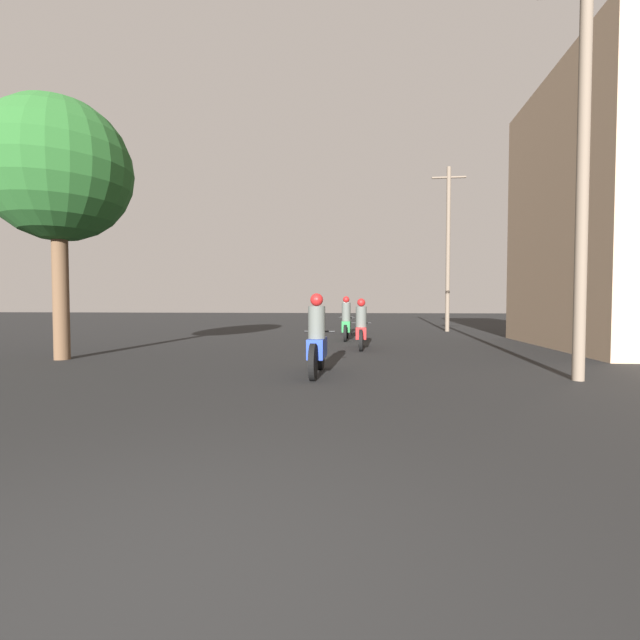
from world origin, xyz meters
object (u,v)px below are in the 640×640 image
Objects in this scene: motorcycle_red at (361,329)px; street_tree at (58,171)px; motorcycle_green at (346,322)px; utility_pole_far at (448,246)px; building_right_near at (625,210)px; motorcycle_silver at (346,321)px; utility_pole_near at (583,166)px; motorcycle_blue at (317,342)px.

street_tree is at bearing -152.08° from motorcycle_red.
motorcycle_green is 0.26× the size of utility_pole_far.
street_tree is (-7.14, -3.26, 3.89)m from motorcycle_red.
building_right_near is at bearing -4.08° from motorcycle_green.
utility_pole_near reaches higher than motorcycle_silver.
motorcycle_blue is 0.94× the size of motorcycle_red.
motorcycle_green is 0.25× the size of building_right_near.
motorcycle_red is at bearing -70.11° from motorcycle_green.
motorcycle_green reaches higher than motorcycle_silver.
utility_pole_far is (4.05, 8.46, 3.52)m from motorcycle_red.
motorcycle_red is 0.25× the size of building_right_near.
motorcycle_silver is 6.39m from utility_pole_far.
motorcycle_silver is at bearing 55.65° from street_tree.
motorcycle_red is at bearing 24.55° from street_tree.
motorcycle_green is (-0.59, 3.02, 0.05)m from motorcycle_red.
motorcycle_green is 0.29× the size of utility_pole_near.
motorcycle_green is 7.94m from utility_pole_far.
building_right_near reaches higher than motorcycle_blue.
street_tree is at bearing -133.67° from utility_pole_far.
motorcycle_red is 8.76m from street_tree.
street_tree is (-6.37, 1.54, 3.87)m from motorcycle_blue.
motorcycle_green is at bearing 93.07° from motorcycle_blue.
utility_pole_far reaches higher than street_tree.
building_right_near is 1.34× the size of street_tree.
building_right_near is 8.31m from utility_pole_far.
motorcycle_red is at bearing 85.28° from motorcycle_blue.
motorcycle_silver is 0.27× the size of utility_pole_near.
motorcycle_blue is 5.56m from utility_pole_near.
utility_pole_far is (-3.83, 7.37, -0.04)m from building_right_near.
motorcycle_silver is at bearing -153.81° from utility_pole_far.
motorcycle_silver is (-0.15, 3.09, -0.06)m from motorcycle_green.
motorcycle_silver is at bearing 101.57° from motorcycle_green.
motorcycle_silver is 10.59m from building_right_near.
utility_pole_far reaches higher than motorcycle_blue.
motorcycle_green is 1.07× the size of motorcycle_silver.
street_tree reaches higher than motorcycle_silver.
building_right_near reaches higher than motorcycle_red.
motorcycle_red is 10.01m from utility_pole_far.
street_tree is (-6.40, -9.36, 3.90)m from motorcycle_silver.
utility_pole_far is (4.79, 2.35, 3.52)m from motorcycle_silver.
motorcycle_red is 1.07× the size of motorcycle_silver.
motorcycle_green is at bearing 119.28° from utility_pole_near.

